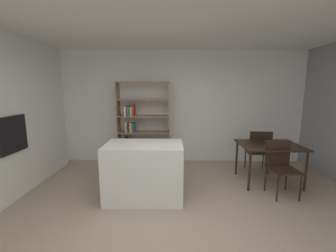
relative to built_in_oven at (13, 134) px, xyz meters
name	(u,v)px	position (x,y,z in m)	size (l,w,h in m)	color
ground_plane	(172,229)	(2.54, -0.78, -1.10)	(9.03, 9.03, 0.00)	tan
ceiling_slab	(173,1)	(2.54, -0.78, 1.66)	(6.57, 5.70, 0.06)	white
back_partition	(172,107)	(2.54, 2.05, 0.27)	(6.57, 0.06, 2.74)	white
built_in_oven	(13,134)	(0.00, 0.00, 0.00)	(0.06, 0.59, 0.59)	black
kitchen_island	(144,171)	(2.08, 0.08, -0.64)	(1.26, 0.76, 0.93)	white
open_bookshelf	(140,124)	(1.80, 1.75, -0.12)	(1.24, 0.36, 1.98)	#997551
dining_table	(269,148)	(4.43, 0.72, -0.41)	(1.12, 0.89, 0.77)	black
dining_chair_far	(259,148)	(4.42, 1.18, -0.55)	(0.49, 0.44, 0.94)	black
dining_chair_near	(280,163)	(4.42, 0.25, -0.55)	(0.48, 0.48, 0.93)	black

